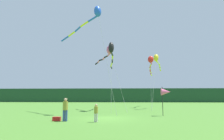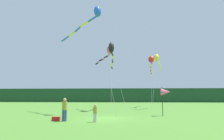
{
  "view_description": "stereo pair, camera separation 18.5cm",
  "coord_description": "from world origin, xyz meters",
  "px_view_note": "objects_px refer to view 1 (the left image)",
  "views": [
    {
      "loc": [
        1.32,
        -17.16,
        1.91
      ],
      "look_at": [
        0.0,
        6.0,
        4.98
      ],
      "focal_mm": 31.44,
      "sensor_mm": 36.0,
      "label": 1
    },
    {
      "loc": [
        1.5,
        -17.14,
        1.91
      ],
      "look_at": [
        0.0,
        6.0,
        4.98
      ],
      "focal_mm": 31.44,
      "sensor_mm": 36.0,
      "label": 2
    }
  ],
  "objects_px": {
    "kite_blue": "(93,16)",
    "kite_black": "(111,51)",
    "kite_red": "(151,62)",
    "banner_flag_pole": "(166,92)",
    "cooler_box": "(57,119)",
    "kite_rainbow": "(109,51)",
    "kite_yellow": "(157,60)",
    "person_child": "(96,112)",
    "person_adult": "(65,108)"
  },
  "relations": [
    {
      "from": "kite_blue",
      "to": "kite_black",
      "type": "distance_m",
      "value": 5.63
    },
    {
      "from": "person_adult",
      "to": "kite_blue",
      "type": "distance_m",
      "value": 12.06
    },
    {
      "from": "cooler_box",
      "to": "person_adult",
      "type": "bearing_deg",
      "value": -14.24
    },
    {
      "from": "kite_rainbow",
      "to": "kite_black",
      "type": "height_order",
      "value": "kite_black"
    },
    {
      "from": "person_adult",
      "to": "cooler_box",
      "type": "bearing_deg",
      "value": 165.76
    },
    {
      "from": "kite_rainbow",
      "to": "kite_black",
      "type": "bearing_deg",
      "value": -44.42
    },
    {
      "from": "kite_rainbow",
      "to": "kite_black",
      "type": "xyz_separation_m",
      "value": [
        0.4,
        -0.39,
        0.02
      ]
    },
    {
      "from": "person_child",
      "to": "kite_rainbow",
      "type": "height_order",
      "value": "kite_rainbow"
    },
    {
      "from": "kite_black",
      "to": "kite_yellow",
      "type": "bearing_deg",
      "value": 28.9
    },
    {
      "from": "person_child",
      "to": "kite_blue",
      "type": "relative_size",
      "value": 0.11
    },
    {
      "from": "person_child",
      "to": "banner_flag_pole",
      "type": "height_order",
      "value": "banner_flag_pole"
    },
    {
      "from": "banner_flag_pole",
      "to": "kite_blue",
      "type": "bearing_deg",
      "value": 166.07
    },
    {
      "from": "kite_blue",
      "to": "kite_rainbow",
      "type": "height_order",
      "value": "kite_blue"
    },
    {
      "from": "kite_black",
      "to": "person_adult",
      "type": "bearing_deg",
      "value": -104.89
    },
    {
      "from": "kite_red",
      "to": "kite_blue",
      "type": "distance_m",
      "value": 15.13
    },
    {
      "from": "banner_flag_pole",
      "to": "kite_rainbow",
      "type": "xyz_separation_m",
      "value": [
        -6.13,
        6.58,
        5.69
      ]
    },
    {
      "from": "person_child",
      "to": "kite_yellow",
      "type": "distance_m",
      "value": 17.72
    },
    {
      "from": "person_child",
      "to": "kite_yellow",
      "type": "xyz_separation_m",
      "value": [
        7.12,
        14.82,
        6.59
      ]
    },
    {
      "from": "person_adult",
      "to": "kite_red",
      "type": "xyz_separation_m",
      "value": [
        9.22,
        18.72,
        6.72
      ]
    },
    {
      "from": "cooler_box",
      "to": "kite_blue",
      "type": "relative_size",
      "value": 0.05
    },
    {
      "from": "person_adult",
      "to": "kite_rainbow",
      "type": "height_order",
      "value": "kite_rainbow"
    },
    {
      "from": "kite_yellow",
      "to": "kite_rainbow",
      "type": "height_order",
      "value": "kite_rainbow"
    },
    {
      "from": "cooler_box",
      "to": "kite_yellow",
      "type": "height_order",
      "value": "kite_yellow"
    },
    {
      "from": "person_adult",
      "to": "person_child",
      "type": "relative_size",
      "value": 1.32
    },
    {
      "from": "kite_yellow",
      "to": "cooler_box",
      "type": "bearing_deg",
      "value": -125.58
    },
    {
      "from": "person_adult",
      "to": "kite_yellow",
      "type": "distance_m",
      "value": 18.47
    },
    {
      "from": "kite_yellow",
      "to": "kite_red",
      "type": "bearing_deg",
      "value": 94.31
    },
    {
      "from": "person_child",
      "to": "kite_yellow",
      "type": "bearing_deg",
      "value": 64.33
    },
    {
      "from": "kite_red",
      "to": "kite_yellow",
      "type": "height_order",
      "value": "kite_red"
    },
    {
      "from": "person_adult",
      "to": "banner_flag_pole",
      "type": "bearing_deg",
      "value": 28.16
    },
    {
      "from": "kite_yellow",
      "to": "kite_black",
      "type": "distance_m",
      "value": 7.64
    },
    {
      "from": "banner_flag_pole",
      "to": "kite_yellow",
      "type": "bearing_deg",
      "value": 84.62
    },
    {
      "from": "kite_red",
      "to": "banner_flag_pole",
      "type": "bearing_deg",
      "value": -92.48
    },
    {
      "from": "kite_yellow",
      "to": "person_adult",
      "type": "bearing_deg",
      "value": -123.37
    },
    {
      "from": "person_adult",
      "to": "kite_rainbow",
      "type": "xyz_separation_m",
      "value": [
        2.48,
        11.19,
        6.99
      ]
    },
    {
      "from": "cooler_box",
      "to": "kite_rainbow",
      "type": "relative_size",
      "value": 0.07
    },
    {
      "from": "kite_blue",
      "to": "kite_yellow",
      "type": "bearing_deg",
      "value": 42.92
    },
    {
      "from": "cooler_box",
      "to": "kite_blue",
      "type": "bearing_deg",
      "value": 75.34
    },
    {
      "from": "kite_rainbow",
      "to": "person_child",
      "type": "bearing_deg",
      "value": -90.31
    },
    {
      "from": "cooler_box",
      "to": "kite_black",
      "type": "bearing_deg",
      "value": 71.44
    },
    {
      "from": "banner_flag_pole",
      "to": "person_child",
      "type": "bearing_deg",
      "value": -141.36
    },
    {
      "from": "person_child",
      "to": "kite_rainbow",
      "type": "distance_m",
      "value": 13.61
    },
    {
      "from": "kite_yellow",
      "to": "kite_rainbow",
      "type": "distance_m",
      "value": 7.82
    },
    {
      "from": "kite_red",
      "to": "kite_blue",
      "type": "xyz_separation_m",
      "value": [
        -8.26,
        -12.21,
        3.39
      ]
    },
    {
      "from": "cooler_box",
      "to": "kite_red",
      "type": "distance_m",
      "value": 22.33
    },
    {
      "from": "cooler_box",
      "to": "kite_rainbow",
      "type": "xyz_separation_m",
      "value": [
        3.17,
        11.01,
        7.81
      ]
    },
    {
      "from": "kite_blue",
      "to": "kite_black",
      "type": "relative_size",
      "value": 1.33
    },
    {
      "from": "person_adult",
      "to": "kite_red",
      "type": "bearing_deg",
      "value": 63.78
    },
    {
      "from": "banner_flag_pole",
      "to": "kite_blue",
      "type": "relative_size",
      "value": 0.23
    },
    {
      "from": "cooler_box",
      "to": "banner_flag_pole",
      "type": "height_order",
      "value": "banner_flag_pole"
    }
  ]
}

